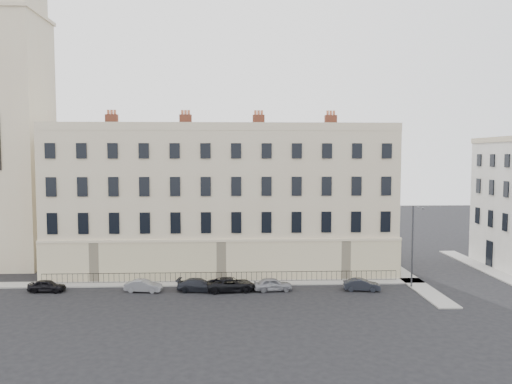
# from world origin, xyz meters

# --- Properties ---
(ground) EXTENTS (160.00, 160.00, 0.00)m
(ground) POSITION_xyz_m (0.00, 0.00, 0.00)
(ground) COLOR black
(ground) RESTS_ON ground
(terrace) EXTENTS (36.22, 12.22, 17.00)m
(terrace) POSITION_xyz_m (-5.97, 11.97, 7.50)
(terrace) COLOR #C8B494
(terrace) RESTS_ON ground
(church_tower) EXTENTS (8.00, 8.13, 44.00)m
(church_tower) POSITION_xyz_m (-30.00, 14.00, 18.66)
(church_tower) COLOR #C8B494
(church_tower) RESTS_ON ground
(pavement_terrace) EXTENTS (48.00, 2.00, 0.12)m
(pavement_terrace) POSITION_xyz_m (-10.00, 5.00, 0.06)
(pavement_terrace) COLOR gray
(pavement_terrace) RESTS_ON ground
(pavement_east_return) EXTENTS (2.00, 24.00, 0.12)m
(pavement_east_return) POSITION_xyz_m (13.00, 8.00, 0.06)
(pavement_east_return) COLOR gray
(pavement_east_return) RESTS_ON ground
(pavement_adjacent) EXTENTS (2.00, 20.00, 0.12)m
(pavement_adjacent) POSITION_xyz_m (23.00, 10.00, 0.06)
(pavement_adjacent) COLOR gray
(pavement_adjacent) RESTS_ON ground
(railings) EXTENTS (35.00, 0.04, 0.96)m
(railings) POSITION_xyz_m (-6.00, 5.40, 0.55)
(railings) COLOR black
(railings) RESTS_ON ground
(car_a) EXTENTS (3.42, 1.57, 1.13)m
(car_a) POSITION_xyz_m (-21.95, 2.67, 0.57)
(car_a) COLOR black
(car_a) RESTS_ON ground
(car_b) EXTENTS (3.52, 1.65, 1.12)m
(car_b) POSITION_xyz_m (-13.07, 2.33, 0.56)
(car_b) COLOR slate
(car_b) RESTS_ON ground
(car_c) EXTENTS (4.27, 2.19, 1.19)m
(car_c) POSITION_xyz_m (-7.96, 2.25, 0.59)
(car_c) COLOR black
(car_c) RESTS_ON ground
(car_d) EXTENTS (4.74, 2.56, 1.26)m
(car_d) POSITION_xyz_m (-5.01, 2.21, 0.63)
(car_d) COLOR black
(car_d) RESTS_ON ground
(car_e) EXTENTS (3.67, 1.69, 1.22)m
(car_e) POSITION_xyz_m (-1.14, 2.14, 0.61)
(car_e) COLOR gray
(car_e) RESTS_ON ground
(car_f) EXTENTS (3.49, 1.62, 1.11)m
(car_f) POSITION_xyz_m (7.11, 1.85, 0.55)
(car_f) COLOR black
(car_f) RESTS_ON ground
(streetlamp) EXTENTS (0.69, 1.64, 7.84)m
(streetlamp) POSITION_xyz_m (12.16, 2.63, 4.35)
(streetlamp) COLOR #34353A
(streetlamp) RESTS_ON ground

